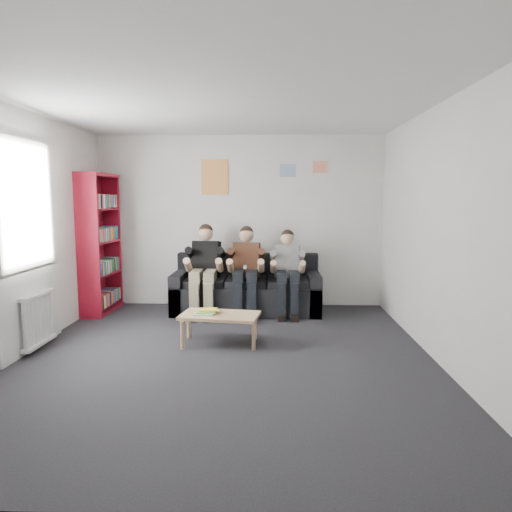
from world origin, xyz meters
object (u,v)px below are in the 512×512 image
(person_middle, at_px, (246,271))
(person_left, at_px, (205,270))
(coffee_table, at_px, (220,318))
(bookshelf, at_px, (101,243))
(sofa, at_px, (247,291))
(person_right, at_px, (288,272))

(person_middle, bearing_deg, person_left, -174.32)
(coffee_table, relative_size, person_left, 0.68)
(person_middle, bearing_deg, bookshelf, -176.56)
(sofa, height_order, bookshelf, bookshelf)
(sofa, xyz_separation_m, coffee_table, (-0.23, -1.63, 0.01))
(person_left, bearing_deg, person_middle, 5.54)
(bookshelf, distance_m, coffee_table, 2.58)
(person_middle, height_order, person_right, person_middle)
(coffee_table, xyz_separation_m, person_right, (0.84, 1.43, 0.31))
(bookshelf, height_order, person_right, bookshelf)
(bookshelf, height_order, person_left, bookshelf)
(person_right, bearing_deg, bookshelf, -173.98)
(bookshelf, height_order, coffee_table, bookshelf)
(person_right, bearing_deg, sofa, 169.88)
(sofa, bearing_deg, bookshelf, -176.90)
(bookshelf, xyz_separation_m, person_right, (2.80, -0.08, -0.41))
(sofa, height_order, coffee_table, sofa)
(coffee_table, relative_size, person_right, 0.72)
(bookshelf, distance_m, person_middle, 2.22)
(coffee_table, distance_m, person_left, 1.52)
(bookshelf, xyz_separation_m, person_left, (1.57, -0.08, -0.38))
(person_left, xyz_separation_m, person_middle, (0.62, 0.00, -0.01))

